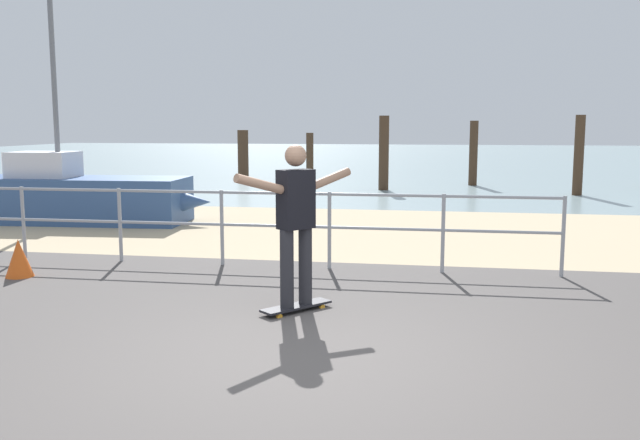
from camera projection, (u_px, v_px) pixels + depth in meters
ground_plane at (267, 413)px, 4.62m from camera, size 24.00×10.00×0.04m
beach_strip at (375, 231)px, 12.43m from camera, size 24.00×6.00×0.04m
sea_surface at (419, 158)px, 39.76m from camera, size 72.00×50.00×0.04m
railing_fence at (170, 215)px, 9.44m from camera, size 10.46×0.05×1.05m
sailboat at (82, 197)px, 13.43m from camera, size 5.00×1.64×5.55m
skateboard at (296, 307)px, 7.06m from camera, size 0.67×0.74×0.08m
skateboarder at (296, 216)px, 6.93m from camera, size 1.00×1.16×1.65m
groyne_post_0 at (243, 154)px, 24.43m from camera, size 0.38×0.38×1.72m
groyne_post_1 at (310, 158)px, 22.81m from camera, size 0.24×0.24×1.65m
groyne_post_2 at (384, 153)px, 19.95m from camera, size 0.29×0.29×2.18m
groyne_post_3 at (473, 153)px, 21.47m from camera, size 0.26×0.26×2.04m
groyne_post_4 at (579, 156)px, 18.46m from camera, size 0.26×0.26×2.18m
traffic_cone at (19, 259)px, 8.63m from camera, size 0.36×0.36×0.50m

